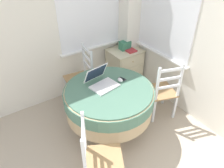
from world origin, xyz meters
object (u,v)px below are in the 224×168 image
round_dining_table (109,99)px  cell_phone (122,79)px  storage_box (125,45)px  book_on_cabinet (130,50)px  dining_chair_near_back_window (81,77)px  dining_chair_near_right_window (162,91)px  dining_chair_camera_near (99,159)px  laptop (101,82)px  corner_cabinet (124,67)px  computer_mouse (120,80)px

round_dining_table → cell_phone: 0.34m
cell_phone → storage_box: (0.66, 0.82, 0.02)m
round_dining_table → book_on_cabinet: 1.28m
dining_chair_near_back_window → book_on_cabinet: size_ratio=4.51×
dining_chair_near_right_window → dining_chair_camera_near: (-1.40, -0.48, 0.00)m
book_on_cabinet → cell_phone: bearing=-134.2°
cell_phone → round_dining_table: bearing=-162.4°
storage_box → laptop: bearing=-141.3°
dining_chair_near_right_window → corner_cabinet: (0.08, 1.05, -0.11)m
round_dining_table → storage_box: (0.94, 0.91, 0.20)m
storage_box → dining_chair_camera_near: bearing=-133.8°
dining_chair_camera_near → book_on_cabinet: (1.55, 1.47, 0.24)m
round_dining_table → storage_box: size_ratio=6.47×
dining_chair_near_back_window → book_on_cabinet: dining_chair_near_back_window is taller
round_dining_table → corner_cabinet: size_ratio=1.78×
dining_chair_camera_near → laptop: bearing=55.9°
cell_phone → book_on_cabinet: (0.70, 0.72, -0.04)m
dining_chair_near_right_window → book_on_cabinet: bearing=81.8°
computer_mouse → cell_phone: (0.06, 0.03, -0.02)m
laptop → storage_box: bearing=38.7°
round_dining_table → cell_phone: bearing=17.6°
round_dining_table → cell_phone: cell_phone is taller
dining_chair_camera_near → corner_cabinet: dining_chair_camera_near is taller
storage_box → book_on_cabinet: bearing=-67.6°
cell_phone → dining_chair_near_right_window: size_ratio=0.12×
round_dining_table → dining_chair_near_right_window: (0.84, -0.18, -0.11)m
laptop → dining_chair_near_right_window: size_ratio=0.42×
corner_cabinet → book_on_cabinet: book_on_cabinet is taller
cell_phone → dining_chair_near_back_window: bearing=109.1°
computer_mouse → storage_box: bearing=49.9°
laptop → computer_mouse: laptop is taller
dining_chair_near_right_window → computer_mouse: bearing=158.4°
laptop → corner_cabinet: size_ratio=0.60×
book_on_cabinet → dining_chair_near_right_window: bearing=-98.2°
laptop → computer_mouse: (0.25, -0.07, -0.03)m
dining_chair_camera_near → corner_cabinet: bearing=45.9°
dining_chair_near_right_window → storage_box: 1.14m
round_dining_table → dining_chair_near_right_window: dining_chair_near_right_window is taller
round_dining_table → dining_chair_near_right_window: size_ratio=1.25×
computer_mouse → dining_chair_camera_near: (-0.79, -0.72, -0.30)m
laptop → dining_chair_camera_near: (-0.54, -0.79, -0.33)m
dining_chair_near_back_window → dining_chair_camera_near: 1.62m
computer_mouse → book_on_cabinet: bearing=44.7°
computer_mouse → cell_phone: size_ratio=0.77×
cell_phone → dining_chair_camera_near: (-0.85, -0.75, -0.28)m
dining_chair_near_back_window → dining_chair_camera_near: bearing=-110.9°
round_dining_table → computer_mouse: (0.22, 0.06, 0.19)m
laptop → book_on_cabinet: bearing=33.7°
computer_mouse → book_on_cabinet: 1.06m
book_on_cabinet → computer_mouse: bearing=-135.3°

